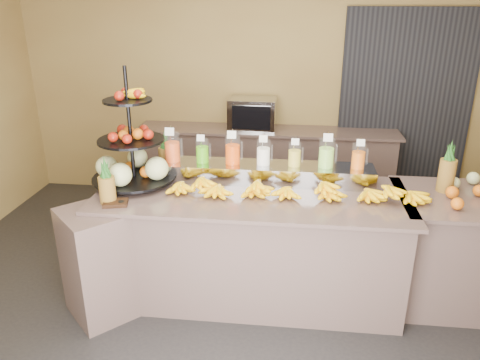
% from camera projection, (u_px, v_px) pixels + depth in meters
% --- Properties ---
extents(ground, '(6.00, 6.00, 0.00)m').
position_uv_depth(ground, '(247.00, 312.00, 3.82)').
color(ground, black).
rests_on(ground, ground).
extents(room_envelope, '(6.04, 5.02, 2.82)m').
position_uv_depth(room_envelope, '(281.00, 65.00, 3.83)').
color(room_envelope, olive).
rests_on(room_envelope, ground).
extents(buffet_counter, '(2.75, 1.25, 0.93)m').
position_uv_depth(buffet_counter, '(237.00, 246.00, 3.90)').
color(buffet_counter, gray).
rests_on(buffet_counter, ground).
extents(right_counter, '(1.08, 0.88, 0.93)m').
position_uv_depth(right_counter, '(459.00, 250.00, 3.83)').
color(right_counter, gray).
rests_on(right_counter, ground).
extents(back_ledge, '(3.10, 0.55, 0.93)m').
position_uv_depth(back_ledge, '(266.00, 166.00, 5.72)').
color(back_ledge, gray).
rests_on(back_ledge, ground).
extents(pitcher_tray, '(1.85, 0.30, 0.15)m').
position_uv_depth(pitcher_tray, '(263.00, 173.00, 3.97)').
color(pitcher_tray, gray).
rests_on(pitcher_tray, buffet_counter).
extents(juice_pitcher_orange_a, '(0.13, 0.14, 0.32)m').
position_uv_depth(juice_pitcher_orange_a, '(172.00, 149.00, 3.99)').
color(juice_pitcher_orange_a, silver).
rests_on(juice_pitcher_orange_a, pitcher_tray).
extents(juice_pitcher_green, '(0.11, 0.11, 0.27)m').
position_uv_depth(juice_pitcher_green, '(202.00, 152.00, 3.97)').
color(juice_pitcher_green, silver).
rests_on(juice_pitcher_green, pitcher_tray).
extents(juice_pitcher_orange_b, '(0.13, 0.13, 0.31)m').
position_uv_depth(juice_pitcher_orange_b, '(233.00, 151.00, 3.94)').
color(juice_pitcher_orange_b, silver).
rests_on(juice_pitcher_orange_b, pitcher_tray).
extents(juice_pitcher_milk, '(0.12, 0.12, 0.28)m').
position_uv_depth(juice_pitcher_milk, '(263.00, 154.00, 3.91)').
color(juice_pitcher_milk, silver).
rests_on(juice_pitcher_milk, pitcher_tray).
extents(juice_pitcher_lemon, '(0.11, 0.11, 0.26)m').
position_uv_depth(juice_pitcher_lemon, '(295.00, 156.00, 3.89)').
color(juice_pitcher_lemon, silver).
rests_on(juice_pitcher_lemon, pitcher_tray).
extents(juice_pitcher_lime, '(0.13, 0.13, 0.31)m').
position_uv_depth(juice_pitcher_lime, '(326.00, 155.00, 3.85)').
color(juice_pitcher_lime, silver).
rests_on(juice_pitcher_lime, pitcher_tray).
extents(juice_pitcher_orange_c, '(0.11, 0.12, 0.27)m').
position_uv_depth(juice_pitcher_orange_c, '(358.00, 158.00, 3.83)').
color(juice_pitcher_orange_c, silver).
rests_on(juice_pitcher_orange_c, pitcher_tray).
extents(banana_heap, '(2.05, 0.19, 0.17)m').
position_uv_depth(banana_heap, '(291.00, 188.00, 3.67)').
color(banana_heap, '#FAB10C').
rests_on(banana_heap, buffet_counter).
extents(fruit_stand, '(0.88, 0.88, 0.98)m').
position_uv_depth(fruit_stand, '(138.00, 156.00, 3.86)').
color(fruit_stand, black).
rests_on(fruit_stand, buffet_counter).
extents(condiment_caddy, '(0.21, 0.17, 0.03)m').
position_uv_depth(condiment_caddy, '(116.00, 203.00, 3.54)').
color(condiment_caddy, black).
rests_on(condiment_caddy, buffet_counter).
extents(pineapple_left_a, '(0.12, 0.12, 0.37)m').
position_uv_depth(pineapple_left_a, '(107.00, 186.00, 3.53)').
color(pineapple_left_a, brown).
rests_on(pineapple_left_a, buffet_counter).
extents(pineapple_left_b, '(0.12, 0.12, 0.39)m').
position_uv_depth(pineapple_left_b, '(166.00, 157.00, 4.15)').
color(pineapple_left_b, brown).
rests_on(pineapple_left_b, buffet_counter).
extents(right_fruit_pile, '(0.51, 0.48, 0.27)m').
position_uv_depth(right_fruit_pile, '(474.00, 190.00, 3.59)').
color(right_fruit_pile, brown).
rests_on(right_fruit_pile, right_counter).
extents(oven_warmer, '(0.56, 0.41, 0.37)m').
position_uv_depth(oven_warmer, '(253.00, 114.00, 5.50)').
color(oven_warmer, gray).
rests_on(oven_warmer, back_ledge).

